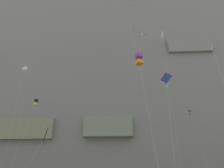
{
  "coord_description": "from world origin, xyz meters",
  "views": [
    {
      "loc": [
        3.55,
        -12.05,
        1.56
      ],
      "look_at": [
        2.24,
        19.6,
        17.32
      ],
      "focal_mm": 31.46,
      "sensor_mm": 36.0,
      "label": 1
    }
  ],
  "objects": [
    {
      "name": "kite_diamond_high_right",
      "position": [
        15.99,
        9.52,
        16.27
      ],
      "size": [
        1.72,
        4.2,
        18.35
      ],
      "color": "white",
      "rests_on": "ground"
    },
    {
      "name": "kite_delta_low_right",
      "position": [
        21.77,
        38.71,
        17.25
      ],
      "size": [
        1.88,
        6.02,
        17.73
      ],
      "color": "green",
      "rests_on": "ground"
    },
    {
      "name": "kite_diamond_mid_right",
      "position": [
        11.0,
        15.74,
        16.07
      ],
      "size": [
        2.78,
        7.02,
        17.55
      ],
      "color": "navy",
      "rests_on": "ground"
    },
    {
      "name": "kite_banner_near_cliff",
      "position": [
        8.44,
        21.8,
        27.5
      ],
      "size": [
        4.09,
        4.17,
        31.49
      ],
      "color": "black",
      "rests_on": "ground"
    },
    {
      "name": "kite_diamond_far_right",
      "position": [
        -6.45,
        14.04,
        7.04
      ],
      "size": [
        2.34,
        3.83,
        8.31
      ],
      "color": "black",
      "rests_on": "ground"
    },
    {
      "name": "cliff_face",
      "position": [
        -0.01,
        60.76,
        40.04
      ],
      "size": [
        180.0,
        30.64,
        80.15
      ],
      "color": "slate",
      "rests_on": "ground"
    },
    {
      "name": "kite_diamond_front_field",
      "position": [
        13.76,
        24.19,
        30.72
      ],
      "size": [
        1.4,
        4.58,
        33.2
      ],
      "color": "white",
      "rests_on": "ground"
    },
    {
      "name": "kite_box_low_center",
      "position": [
        7.34,
        18.67,
        21.9
      ],
      "size": [
        2.17,
        3.88,
        23.03
      ],
      "color": "purple",
      "rests_on": "ground"
    },
    {
      "name": "kite_banner_upper_right",
      "position": [
        -21.86,
        35.12,
        19.71
      ],
      "size": [
        4.11,
        5.04,
        20.83
      ],
      "color": "black",
      "rests_on": "ground"
    },
    {
      "name": "kite_diamond_low_left",
      "position": [
        -20.31,
        29.73,
        24.95
      ],
      "size": [
        2.54,
        3.26,
        28.14
      ],
      "color": "white",
      "rests_on": "ground"
    },
    {
      "name": "kite_box_high_center",
      "position": [
        -19.67,
        38.04,
        21.19
      ],
      "size": [
        3.39,
        3.01,
        22.09
      ],
      "color": "black",
      "rests_on": "ground"
    }
  ]
}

